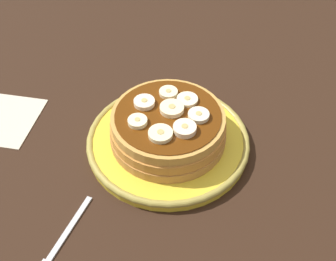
{
  "coord_description": "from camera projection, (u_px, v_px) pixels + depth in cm",
  "views": [
    {
      "loc": [
        -21.73,
        33.71,
        44.2
      ],
      "look_at": [
        0.0,
        0.0,
        2.97
      ],
      "focal_mm": 43.54,
      "sensor_mm": 36.0,
      "label": 1
    }
  ],
  "objects": [
    {
      "name": "banana_slice_5",
      "position": [
        187.0,
        100.0,
        0.57
      ],
      "size": [
        3.01,
        3.01,
        0.68
      ],
      "color": "#FEEEC0",
      "rests_on": "pancake_stack"
    },
    {
      "name": "banana_slice_7",
      "position": [
        199.0,
        116.0,
        0.55
      ],
      "size": [
        2.91,
        2.91,
        0.87
      ],
      "color": "beige",
      "rests_on": "pancake_stack"
    },
    {
      "name": "ground_plane",
      "position": [
        168.0,
        151.0,
        0.61
      ],
      "size": [
        140.0,
        140.0,
        3.0
      ],
      "primitive_type": "cube",
      "color": "black"
    },
    {
      "name": "napkin",
      "position": [
        1.0,
        119.0,
        0.63
      ],
      "size": [
        14.33,
        14.33,
        0.3
      ],
      "primitive_type": "cube",
      "rotation": [
        0.0,
        0.0,
        0.39
      ],
      "color": "beige",
      "rests_on": "ground_plane"
    },
    {
      "name": "banana_slice_2",
      "position": [
        185.0,
        129.0,
        0.53
      ],
      "size": [
        3.08,
        3.08,
        1.06
      ],
      "color": "#FDE5C0",
      "rests_on": "pancake_stack"
    },
    {
      "name": "fork",
      "position": [
        58.0,
        244.0,
        0.48
      ],
      "size": [
        3.32,
        12.96,
        0.5
      ],
      "color": "silver",
      "rests_on": "ground_plane"
    },
    {
      "name": "pancake_stack",
      "position": [
        169.0,
        126.0,
        0.57
      ],
      "size": [
        16.71,
        16.84,
        4.67
      ],
      "color": "#B77C3D",
      "rests_on": "plate"
    },
    {
      "name": "plate",
      "position": [
        168.0,
        140.0,
        0.59
      ],
      "size": [
        23.49,
        23.49,
        1.71
      ],
      "color": "yellow",
      "rests_on": "ground_plane"
    },
    {
      "name": "banana_slice_3",
      "position": [
        161.0,
        134.0,
        0.52
      ],
      "size": [
        3.21,
        3.21,
        0.86
      ],
      "color": "#F5EAB3",
      "rests_on": "pancake_stack"
    },
    {
      "name": "banana_slice_0",
      "position": [
        171.0,
        108.0,
        0.56
      ],
      "size": [
        3.33,
        3.33,
        0.96
      ],
      "color": "#FAE6B2",
      "rests_on": "pancake_stack"
    },
    {
      "name": "banana_slice_4",
      "position": [
        168.0,
        93.0,
        0.58
      ],
      "size": [
        2.67,
        2.67,
        0.78
      ],
      "color": "#F4E5B4",
      "rests_on": "pancake_stack"
    },
    {
      "name": "banana_slice_1",
      "position": [
        145.0,
        102.0,
        0.57
      ],
      "size": [
        2.95,
        2.95,
        0.91
      ],
      "color": "#FAE4C1",
      "rests_on": "pancake_stack"
    },
    {
      "name": "banana_slice_6",
      "position": [
        138.0,
        122.0,
        0.54
      ],
      "size": [
        2.62,
        2.62,
        0.87
      ],
      "color": "#FEF2B9",
      "rests_on": "pancake_stack"
    }
  ]
}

